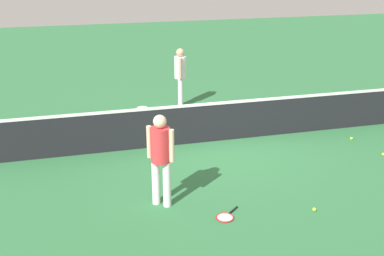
% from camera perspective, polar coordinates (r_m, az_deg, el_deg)
% --- Properties ---
extents(ground_plane, '(40.00, 40.00, 0.00)m').
position_cam_1_polar(ground_plane, '(11.30, 2.75, -1.58)').
color(ground_plane, '#2D6B3D').
extents(court_net, '(10.09, 0.09, 1.07)m').
position_cam_1_polar(court_net, '(11.12, 2.79, 0.81)').
color(court_net, '#4C4C51').
rests_on(court_net, ground_plane).
extents(player_near_side, '(0.48, 0.48, 1.70)m').
position_cam_1_polar(player_near_side, '(8.15, -3.82, -3.02)').
color(player_near_side, white).
rests_on(player_near_side, ground_plane).
extents(player_far_side, '(0.41, 0.53, 1.70)m').
position_cam_1_polar(player_far_side, '(13.54, -1.42, 6.72)').
color(player_far_side, white).
rests_on(player_far_side, ground_plane).
extents(tennis_racket_near_player, '(0.55, 0.51, 0.03)m').
position_cam_1_polar(tennis_racket_near_player, '(8.22, 4.09, -10.65)').
color(tennis_racket_near_player, red).
rests_on(tennis_racket_near_player, ground_plane).
extents(tennis_racket_far_player, '(0.37, 0.60, 0.03)m').
position_cam_1_polar(tennis_racket_far_player, '(13.67, -6.00, 2.39)').
color(tennis_racket_far_player, white).
rests_on(tennis_racket_far_player, ground_plane).
extents(tennis_ball_near_player, '(0.07, 0.07, 0.07)m').
position_cam_1_polar(tennis_ball_near_player, '(11.31, 22.09, -2.96)').
color(tennis_ball_near_player, '#C6E033').
rests_on(tennis_ball_near_player, ground_plane).
extents(tennis_ball_midcourt, '(0.07, 0.07, 0.07)m').
position_cam_1_polar(tennis_ball_midcourt, '(8.63, 14.56, -9.50)').
color(tennis_ball_midcourt, '#C6E033').
rests_on(tennis_ball_midcourt, ground_plane).
extents(tennis_ball_stray_left, '(0.07, 0.07, 0.07)m').
position_cam_1_polar(tennis_ball_stray_left, '(11.98, 18.71, -1.21)').
color(tennis_ball_stray_left, '#C6E033').
rests_on(tennis_ball_stray_left, ground_plane).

